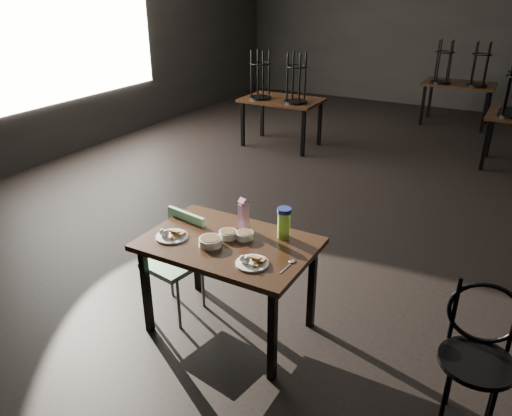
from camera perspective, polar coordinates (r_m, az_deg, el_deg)
The scene contains 13 objects.
main_table at distance 3.56m, azimuth -3.13°, elevation -4.96°, with size 1.20×0.80×0.75m.
plate_left at distance 3.62m, azimuth -9.67°, elevation -3.05°, with size 0.23×0.23×0.07m.
plate_right at distance 3.24m, azimuth -0.49°, elevation -6.15°, with size 0.22×0.22×0.07m.
bowl_near at distance 3.57m, azimuth -3.22°, elevation -2.99°, with size 0.13×0.13×0.05m.
bowl_far at distance 3.55m, azimuth -1.28°, elevation -3.12°, with size 0.12×0.12×0.05m.
bowl_big at distance 3.47m, azimuth -5.25°, elevation -3.82°, with size 0.16×0.16×0.06m.
juice_carton at distance 3.65m, azimuth -1.44°, elevation -0.76°, with size 0.08×0.08×0.24m.
water_bottle at distance 3.53m, azimuth 3.21°, elevation -1.67°, with size 0.11×0.11×0.23m.
spoon at distance 3.28m, azimuth 4.03°, elevation -6.19°, with size 0.04×0.20×0.01m.
bentwood_chair at distance 3.20m, azimuth 24.13°, elevation -14.30°, with size 0.44×0.43×0.89m.
school_chair at distance 3.92m, azimuth -8.86°, elevation -5.27°, with size 0.44×0.44×0.82m.
bg_table_left at distance 7.86m, azimuth 2.86°, elevation 12.32°, with size 1.20×0.80×1.48m.
bg_table_far at distance 9.81m, azimuth 22.21°, elevation 13.06°, with size 1.20×0.80×1.48m.
Camera 1 is at (1.02, -4.89, 2.43)m, focal length 35.00 mm.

